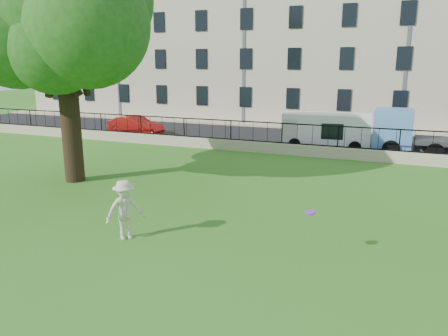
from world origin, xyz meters
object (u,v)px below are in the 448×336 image
at_px(tree, 60,12).
at_px(red_sedan, 135,126).
at_px(man, 125,210).
at_px(white_van, 326,131).
at_px(blue_truck, 432,134).
at_px(frisbee, 310,212).

xyz_separation_m(tree, red_sedan, (-4.10, 11.08, -6.19)).
bearing_deg(man, white_van, 26.02).
bearing_deg(man, tree, 88.83).
xyz_separation_m(man, red_sedan, (-9.90, 15.67, -0.21)).
bearing_deg(red_sedan, man, -141.32).
distance_m(man, blue_truck, 17.91).
height_order(tree, red_sedan, tree).
xyz_separation_m(frisbee, red_sedan, (-15.00, 14.96, -0.58)).
distance_m(red_sedan, blue_truck, 18.57).
distance_m(man, frisbee, 5.16).
bearing_deg(white_van, tree, -133.70).
relative_size(frisbee, red_sedan, 0.07).
distance_m(red_sedan, white_van, 13.01).
bearing_deg(blue_truck, man, -117.85).
relative_size(man, frisbee, 6.44).
bearing_deg(man, frisbee, -44.83).
height_order(tree, blue_truck, tree).
bearing_deg(red_sedan, frisbee, -128.52).
relative_size(man, blue_truck, 0.30).
height_order(frisbee, red_sedan, red_sedan).
xyz_separation_m(red_sedan, blue_truck, (18.56, 0.00, 0.57)).
bearing_deg(tree, man, -38.38).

